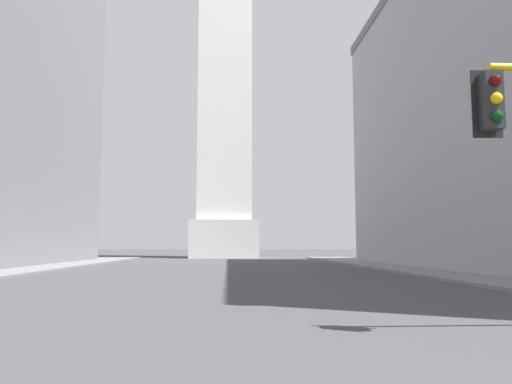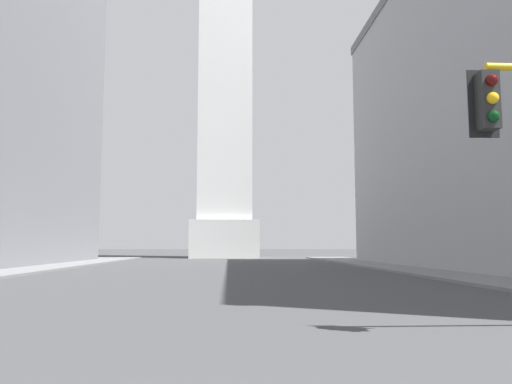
# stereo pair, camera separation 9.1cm
# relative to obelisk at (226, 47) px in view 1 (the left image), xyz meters

# --- Properties ---
(sidewalk_right) EXTENTS (5.00, 79.71, 0.15)m
(sidewalk_right) POSITION_rel_obelisk_xyz_m (13.14, -42.51, -29.32)
(sidewalk_right) COLOR slate
(sidewalk_right) RESTS_ON ground_plane
(obelisk) EXTENTS (8.96, 8.96, 61.22)m
(obelisk) POSITION_rel_obelisk_xyz_m (0.00, 0.00, 0.00)
(obelisk) COLOR silver
(obelisk) RESTS_ON ground_plane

